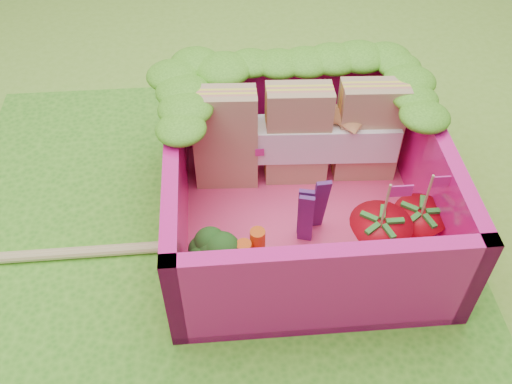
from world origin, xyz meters
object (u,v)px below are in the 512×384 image
Objects in this scene: broccoli at (212,252)px; bento_box at (305,186)px; sandwich_stack at (298,136)px; strawberry_right at (416,230)px; strawberry_left at (377,243)px; chopsticks at (29,256)px.

bento_box is at bearing 35.13° from broccoli.
bento_box is at bearing -91.14° from sandwich_stack.
strawberry_left is at bearing -161.76° from strawberry_right.
strawberry_right is (0.50, -0.25, -0.09)m from bento_box.
sandwich_stack is 0.43× the size of chopsticks.
sandwich_stack is 0.76m from strawberry_right.
chopsticks is at bearing 173.39° from strawberry_left.
strawberry_right is 1.87m from chopsticks.
broccoli is 0.75m from strawberry_left.
bento_box is 0.44m from strawberry_left.
broccoli is 0.63× the size of strawberry_right.
bento_box is at bearing 153.75° from strawberry_right.
bento_box is 0.57m from strawberry_right.
strawberry_left is 0.22m from strawberry_right.
strawberry_left is (0.75, 0.01, -0.02)m from broccoli.
broccoli is at bearing -144.87° from bento_box.
strawberry_right is at bearing -48.17° from sandwich_stack.
broccoli is at bearing -175.46° from strawberry_right.
broccoli is at bearing -12.50° from chopsticks.
sandwich_stack is 2.17× the size of strawberry_right.
strawberry_left is at bearing -65.19° from sandwich_stack.
broccoli is 0.96m from strawberry_right.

